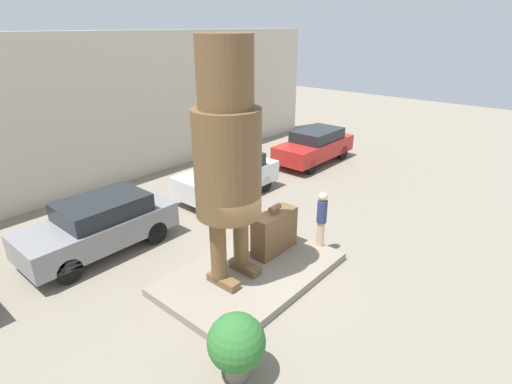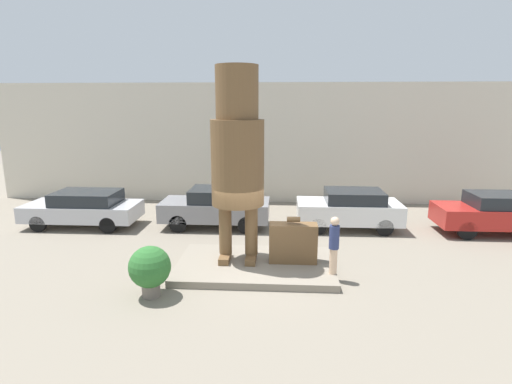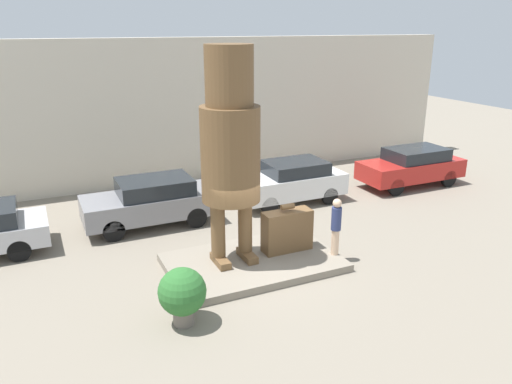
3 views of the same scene
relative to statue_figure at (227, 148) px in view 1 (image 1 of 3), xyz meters
name	(u,v)px [view 1 (image 1 of 3)]	position (x,y,z in m)	size (l,w,h in m)	color
ground_plane	(251,276)	(0.54, -0.23, -3.62)	(60.00, 60.00, 0.00)	gray
pedestal	(251,273)	(0.54, -0.23, -3.51)	(4.76, 2.98, 0.22)	gray
building_backdrop	(71,117)	(0.54, 8.71, -0.63)	(28.00, 0.60, 5.99)	beige
statue_figure	(227,148)	(0.00, 0.00, 0.00)	(1.57, 1.57, 5.82)	brown
giant_suitcase	(274,232)	(1.68, -0.09, -2.79)	(1.45, 0.54, 1.43)	brown
tourist	(322,217)	(2.80, -0.91, -2.48)	(0.29, 0.29, 1.68)	beige
parked_car_grey	(100,224)	(-1.32, 3.99, -2.76)	(4.37, 1.86, 1.61)	gray
parked_car_white	(228,175)	(4.06, 4.06, -2.77)	(4.09, 1.85, 1.59)	silver
parked_car_red	(315,145)	(9.67, 3.77, -2.77)	(4.45, 1.79, 1.59)	#B2231E
planter_pot	(236,344)	(-2.08, -2.18, -2.83)	(1.09, 1.09, 1.37)	#70665B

